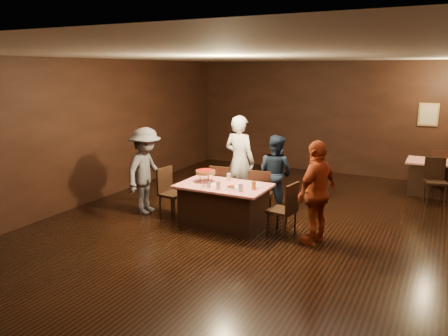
{
  "coord_description": "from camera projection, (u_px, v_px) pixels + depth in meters",
  "views": [
    {
      "loc": [
        2.65,
        -6.79,
        2.78
      ],
      "look_at": [
        -0.95,
        0.18,
        1.0
      ],
      "focal_mm": 35.0,
      "sensor_mm": 36.0,
      "label": 1
    }
  ],
  "objects": [
    {
      "name": "pizza_stand",
      "position": [
        206.0,
        172.0,
        7.95
      ],
      "size": [
        0.38,
        0.38,
        0.22
      ],
      "color": "black",
      "rests_on": "main_table"
    },
    {
      "name": "glass_front_left",
      "position": [
        218.0,
        185.0,
        7.47
      ],
      "size": [
        0.08,
        0.08,
        0.14
      ],
      "primitive_type": "cylinder",
      "color": "silver",
      "rests_on": "main_table"
    },
    {
      "name": "diner_navy_hoodie",
      "position": [
        275.0,
        173.0,
        8.66
      ],
      "size": [
        0.88,
        0.77,
        1.53
      ],
      "primitive_type": "imported",
      "rotation": [
        0.0,
        0.0,
        2.85
      ],
      "color": "#152033",
      "rests_on": "ground"
    },
    {
      "name": "main_table",
      "position": [
        224.0,
        205.0,
        7.85
      ],
      "size": [
        1.6,
        1.0,
        0.77
      ],
      "primitive_type": "cube",
      "color": "red",
      "rests_on": "ground"
    },
    {
      "name": "glass_front_right",
      "position": [
        241.0,
        187.0,
        7.33
      ],
      "size": [
        0.08,
        0.08,
        0.14
      ],
      "primitive_type": "cylinder",
      "color": "silver",
      "rests_on": "main_table"
    },
    {
      "name": "chair_far_left",
      "position": [
        223.0,
        188.0,
        8.66
      ],
      "size": [
        0.45,
        0.45,
        0.95
      ],
      "primitive_type": "cube",
      "rotation": [
        0.0,
        0.0,
        3.23
      ],
      "color": "black",
      "rests_on": "ground"
    },
    {
      "name": "chair_back_near",
      "position": [
        436.0,
        181.0,
        9.2
      ],
      "size": [
        0.51,
        0.51,
        0.95
      ],
      "primitive_type": "cube",
      "rotation": [
        0.0,
        0.0,
        0.26
      ],
      "color": "black",
      "rests_on": "ground"
    },
    {
      "name": "chair_end_right",
      "position": [
        282.0,
        209.0,
        7.34
      ],
      "size": [
        0.48,
        0.48,
        0.95
      ],
      "primitive_type": "cube",
      "rotation": [
        0.0,
        0.0,
        -1.73
      ],
      "color": "black",
      "rests_on": "ground"
    },
    {
      "name": "glass_amber",
      "position": [
        254.0,
        186.0,
        7.44
      ],
      "size": [
        0.08,
        0.08,
        0.14
      ],
      "primitive_type": "cylinder",
      "color": "#BF7F26",
      "rests_on": "main_table"
    },
    {
      "name": "chair_end_left",
      "position": [
        173.0,
        193.0,
        8.32
      ],
      "size": [
        0.46,
        0.46,
        0.95
      ],
      "primitive_type": "cube",
      "rotation": [
        0.0,
        0.0,
        1.46
      ],
      "color": "black",
      "rests_on": "ground"
    },
    {
      "name": "diner_grey_knit",
      "position": [
        146.0,
        171.0,
        8.49
      ],
      "size": [
        0.7,
        1.13,
        1.69
      ],
      "primitive_type": "imported",
      "rotation": [
        0.0,
        0.0,
        1.64
      ],
      "color": "#5A595E",
      "rests_on": "ground"
    },
    {
      "name": "chair_back_far",
      "position": [
        438.0,
        169.0,
        10.32
      ],
      "size": [
        0.48,
        0.48,
        0.95
      ],
      "primitive_type": "cube",
      "rotation": [
        0.0,
        0.0,
        3.31
      ],
      "color": "black",
      "rests_on": "ground"
    },
    {
      "name": "plate_with_slice",
      "position": [
        232.0,
        187.0,
        7.49
      ],
      "size": [
        0.25,
        0.25,
        0.06
      ],
      "color": "white",
      "rests_on": "main_table"
    },
    {
      "name": "glass_back",
      "position": [
        229.0,
        177.0,
        8.03
      ],
      "size": [
        0.08,
        0.08,
        0.14
      ],
      "primitive_type": "cylinder",
      "color": "silver",
      "rests_on": "main_table"
    },
    {
      "name": "back_table",
      "position": [
        436.0,
        178.0,
        9.82
      ],
      "size": [
        1.3,
        0.9,
        0.77
      ],
      "primitive_type": "cube",
      "color": "red",
      "rests_on": "ground"
    },
    {
      "name": "napkin_left",
      "position": [
        215.0,
        184.0,
        7.79
      ],
      "size": [
        0.21,
        0.21,
        0.01
      ],
      "primitive_type": "cube",
      "rotation": [
        0.0,
        0.0,
        -0.35
      ],
      "color": "white",
      "rests_on": "main_table"
    },
    {
      "name": "plate_empty",
      "position": [
        256.0,
        186.0,
        7.65
      ],
      "size": [
        0.25,
        0.25,
        0.01
      ],
      "primitive_type": "cylinder",
      "color": "white",
      "rests_on": "main_table"
    },
    {
      "name": "diner_red_shirt",
      "position": [
        317.0,
        192.0,
        6.99
      ],
      "size": [
        0.68,
        1.07,
        1.7
      ],
      "primitive_type": "imported",
      "rotation": [
        0.0,
        0.0,
        -1.86
      ],
      "color": "#9A3516",
      "rests_on": "ground"
    },
    {
      "name": "room",
      "position": [
        270.0,
        109.0,
        7.22
      ],
      "size": [
        10.0,
        10.04,
        3.02
      ],
      "color": "black",
      "rests_on": "ground"
    },
    {
      "name": "napkin_center",
      "position": [
        239.0,
        187.0,
        7.63
      ],
      "size": [
        0.19,
        0.19,
        0.01
      ],
      "primitive_type": "cube",
      "rotation": [
        0.0,
        0.0,
        0.21
      ],
      "color": "white",
      "rests_on": "main_table"
    },
    {
      "name": "condiments",
      "position": [
        207.0,
        185.0,
        7.59
      ],
      "size": [
        0.17,
        0.1,
        0.09
      ],
      "color": "silver",
      "rests_on": "main_table"
    },
    {
      "name": "chair_far_right",
      "position": [
        260.0,
        193.0,
        8.3
      ],
      "size": [
        0.51,
        0.51,
        0.95
      ],
      "primitive_type": "cube",
      "rotation": [
        0.0,
        0.0,
        3.38
      ],
      "color": "black",
      "rests_on": "ground"
    },
    {
      "name": "diner_white_jacket",
      "position": [
        240.0,
        161.0,
        8.96
      ],
      "size": [
        0.75,
        0.55,
        1.88
      ],
      "primitive_type": "imported",
      "rotation": [
        0.0,
        0.0,
        2.99
      ],
      "color": "white",
      "rests_on": "ground"
    }
  ]
}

